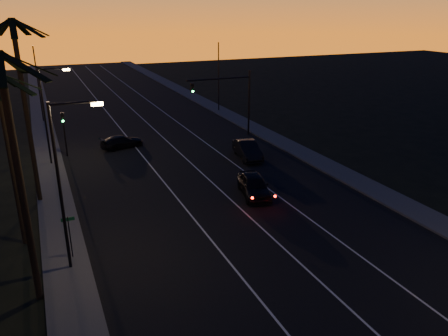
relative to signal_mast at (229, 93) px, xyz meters
name	(u,v)px	position (x,y,z in m)	size (l,w,h in m)	color
road	(199,177)	(-7.14, -9.99, -4.78)	(20.00, 170.00, 0.01)	black
sidewalk_left	(55,198)	(-18.34, -9.99, -4.70)	(2.40, 170.00, 0.16)	#3E3E3B
sidewalk_right	(313,159)	(4.06, -9.99, -4.70)	(2.40, 170.00, 0.16)	#3E3E3B
lane_stripe_left	(164,182)	(-10.14, -9.99, -4.76)	(0.12, 160.00, 0.01)	silver
lane_stripe_mid	(205,176)	(-6.64, -9.99, -4.76)	(0.12, 160.00, 0.01)	silver
lane_stripe_right	(243,170)	(-3.14, -9.99, -4.76)	(0.12, 160.00, 0.01)	silver
palm_near	(16,159)	(-19.74, -21.99, 2.29)	(4.25, 4.16, 11.53)	black
palm_mid	(8,142)	(-20.34, -15.99, 1.47)	(4.25, 4.16, 10.03)	black
palm_far	(24,96)	(-19.34, -9.99, 2.83)	(4.25, 4.16, 12.53)	black
streetlight_left_near	(64,175)	(-17.84, -19.99, 0.54)	(2.55, 0.26, 9.00)	black
streetlight_left_far	(48,108)	(-17.82, -1.99, 0.28)	(2.55, 0.26, 8.50)	black
street_sign	(70,232)	(-17.94, -18.99, -3.13)	(0.70, 0.06, 2.60)	black
signal_mast	(229,93)	(0.00, 0.00, 0.00)	(7.10, 0.41, 7.00)	black
signal_post	(64,126)	(-16.64, -0.01, -1.89)	(0.28, 0.37, 4.20)	black
far_pole_left	(38,85)	(-18.14, 15.01, -0.28)	(0.14, 0.14, 9.00)	black
far_pole_right	(219,78)	(3.86, 12.01, -0.28)	(0.14, 0.14, 9.00)	black
lead_car	(254,185)	(-4.72, -15.13, -3.98)	(2.95, 5.44, 1.58)	black
right_car	(247,150)	(-1.34, -7.22, -3.98)	(2.42, 5.02, 1.59)	black
cross_car	(122,142)	(-11.36, 0.65, -4.15)	(4.55, 2.69, 1.24)	black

